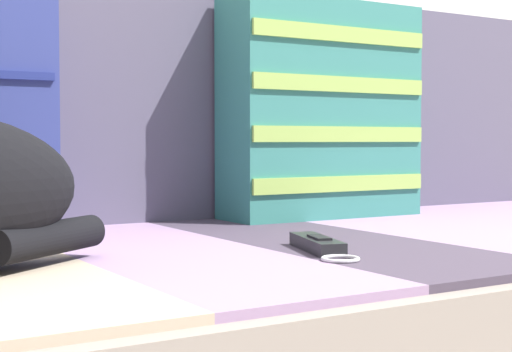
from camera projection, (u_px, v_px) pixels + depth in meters
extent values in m
cube|color=gray|center=(301.00, 317.00, 1.23)|extent=(1.84, 0.88, 0.24)
cube|color=gray|center=(159.00, 252.00, 1.08)|extent=(0.25, 0.79, 0.01)
cube|color=#423847|center=(308.00, 240.00, 1.21)|extent=(0.25, 0.79, 0.01)
cube|color=gray|center=(428.00, 230.00, 1.34)|extent=(0.25, 0.79, 0.01)
cube|color=#514C60|center=(191.00, 104.00, 1.54)|extent=(1.84, 0.14, 0.44)
cube|color=#337A70|center=(321.00, 110.00, 1.53)|extent=(0.40, 0.13, 0.42)
cube|color=#93B751|center=(342.00, 184.00, 1.48)|extent=(0.39, 0.01, 0.03)
cube|color=#93B751|center=(343.00, 134.00, 1.47)|extent=(0.39, 0.01, 0.03)
cube|color=#93B751|center=(343.00, 84.00, 1.47)|extent=(0.39, 0.01, 0.03)
cube|color=#93B751|center=(343.00, 34.00, 1.46)|extent=(0.39, 0.01, 0.03)
cylinder|color=black|center=(48.00, 238.00, 0.93)|extent=(0.17, 0.14, 0.04)
cube|color=black|center=(317.00, 244.00, 1.06)|extent=(0.08, 0.14, 0.02)
cube|color=black|center=(319.00, 237.00, 1.05)|extent=(0.03, 0.05, 0.00)
cube|color=black|center=(302.00, 238.00, 1.13)|extent=(0.03, 0.02, 0.02)
torus|color=silver|center=(340.00, 259.00, 0.97)|extent=(0.06, 0.06, 0.01)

